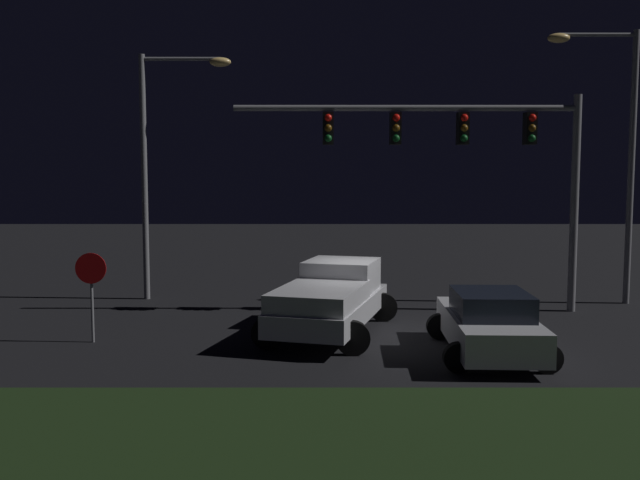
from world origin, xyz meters
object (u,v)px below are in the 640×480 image
at_px(pickup_truck, 335,295).
at_px(traffic_signal_gantry, 467,144).
at_px(stop_sign, 94,280).
at_px(car_sedan, 492,324).
at_px(street_lamp_right, 618,134).
at_px(street_lamp_left, 166,145).

bearing_deg(pickup_truck, traffic_signal_gantry, -38.46).
bearing_deg(stop_sign, traffic_signal_gantry, 21.85).
height_order(car_sedan, street_lamp_right, street_lamp_right).
bearing_deg(street_lamp_left, street_lamp_right, -3.17).
bearing_deg(stop_sign, street_lamp_right, 19.49).
relative_size(pickup_truck, stop_sign, 2.57).
distance_m(pickup_truck, traffic_signal_gantry, 6.34).
height_order(car_sedan, traffic_signal_gantry, traffic_signal_gantry).
bearing_deg(stop_sign, pickup_truck, 10.27).
relative_size(car_sedan, traffic_signal_gantry, 0.43).
bearing_deg(car_sedan, traffic_signal_gantry, -2.38).
distance_m(car_sedan, stop_sign, 9.61).
distance_m(pickup_truck, street_lamp_right, 10.86).
bearing_deg(car_sedan, street_lamp_left, 53.01).
distance_m(car_sedan, street_lamp_right, 9.69).
xyz_separation_m(pickup_truck, car_sedan, (3.55, -2.32, -0.26)).
xyz_separation_m(pickup_truck, traffic_signal_gantry, (3.95, 2.89, 4.03)).
bearing_deg(street_lamp_left, car_sedan, -39.05).
xyz_separation_m(pickup_truck, street_lamp_right, (8.99, 4.21, 4.42)).
relative_size(pickup_truck, traffic_signal_gantry, 0.56).
xyz_separation_m(pickup_truck, stop_sign, (-5.94, -1.08, 0.56)).
bearing_deg(street_lamp_left, pickup_truck, -42.44).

